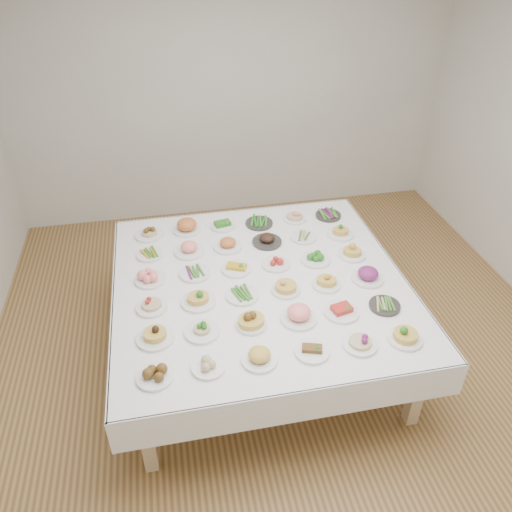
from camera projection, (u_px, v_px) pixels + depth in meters
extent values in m
plane|color=#A17643|center=(280.00, 345.00, 4.38)|extent=(5.00, 5.00, 0.00)
cube|color=silver|center=(231.00, 99.00, 5.59)|extent=(5.00, 0.02, 2.80)
cube|color=white|center=(260.00, 283.00, 3.94)|extent=(2.26, 2.26, 0.06)
cube|color=white|center=(236.00, 223.00, 4.91)|extent=(2.28, 0.02, 0.28)
cube|color=white|center=(297.00, 407.00, 3.09)|extent=(2.28, 0.02, 0.28)
cube|color=white|center=(391.00, 277.00, 4.18)|extent=(0.01, 2.28, 0.28)
cube|color=white|center=(116.00, 313.00, 3.82)|extent=(0.02, 2.28, 0.28)
cube|color=#D9BD8B|center=(146.00, 435.00, 3.23)|extent=(0.09, 0.09, 0.69)
cube|color=#D9BD8B|center=(417.00, 389.00, 3.54)|extent=(0.09, 0.09, 0.69)
cube|color=#D9BD8B|center=(142.00, 266.00, 4.76)|extent=(0.09, 0.09, 0.69)
cube|color=#D9BD8B|center=(332.00, 244.00, 5.07)|extent=(0.09, 0.09, 0.69)
cylinder|color=white|center=(155.00, 377.00, 3.10)|extent=(0.23, 0.23, 0.02)
cylinder|color=white|center=(208.00, 367.00, 3.16)|extent=(0.22, 0.22, 0.02)
cylinder|color=white|center=(259.00, 360.00, 3.22)|extent=(0.23, 0.23, 0.02)
cylinder|color=white|center=(312.00, 352.00, 3.28)|extent=(0.23, 0.23, 0.02)
cylinder|color=white|center=(360.00, 345.00, 3.33)|extent=(0.23, 0.23, 0.02)
cylinder|color=white|center=(405.00, 339.00, 3.37)|extent=(0.23, 0.23, 0.02)
cylinder|color=white|center=(156.00, 338.00, 3.38)|extent=(0.26, 0.26, 0.02)
cylinder|color=white|center=(202.00, 332.00, 3.43)|extent=(0.24, 0.24, 0.02)
cylinder|color=white|center=(251.00, 325.00, 3.49)|extent=(0.22, 0.22, 0.02)
cylinder|color=white|center=(299.00, 319.00, 3.54)|extent=(0.26, 0.26, 0.02)
cylinder|color=white|center=(341.00, 312.00, 3.60)|extent=(0.25, 0.25, 0.02)
cylinder|color=#2E2B29|center=(384.00, 306.00, 3.65)|extent=(0.23, 0.23, 0.02)
cylinder|color=white|center=(152.00, 307.00, 3.64)|extent=(0.23, 0.23, 0.02)
cylinder|color=white|center=(198.00, 302.00, 3.69)|extent=(0.25, 0.25, 0.02)
cylinder|color=white|center=(242.00, 296.00, 3.75)|extent=(0.25, 0.25, 0.02)
cylinder|color=white|center=(286.00, 290.00, 3.80)|extent=(0.22, 0.22, 0.02)
cylinder|color=white|center=(326.00, 285.00, 3.86)|extent=(0.22, 0.22, 0.02)
cylinder|color=white|center=(367.00, 279.00, 3.92)|extent=(0.25, 0.25, 0.02)
cylinder|color=white|center=(151.00, 280.00, 3.91)|extent=(0.24, 0.24, 0.02)
cylinder|color=white|center=(195.00, 274.00, 3.98)|extent=(0.25, 0.25, 0.02)
cylinder|color=white|center=(236.00, 269.00, 4.02)|extent=(0.24, 0.24, 0.02)
cylinder|color=white|center=(276.00, 265.00, 4.08)|extent=(0.23, 0.23, 0.02)
cylinder|color=white|center=(316.00, 260.00, 4.13)|extent=(0.24, 0.24, 0.02)
cylinder|color=white|center=(352.00, 255.00, 4.19)|extent=(0.22, 0.22, 0.02)
cylinder|color=white|center=(150.00, 255.00, 4.19)|extent=(0.22, 0.22, 0.02)
cylinder|color=white|center=(190.00, 252.00, 4.23)|extent=(0.25, 0.25, 0.02)
cylinder|color=white|center=(228.00, 247.00, 4.29)|extent=(0.25, 0.25, 0.02)
cylinder|color=#2E2B29|center=(267.00, 242.00, 4.35)|extent=(0.25, 0.25, 0.02)
cylinder|color=white|center=(303.00, 238.00, 4.41)|extent=(0.22, 0.22, 0.02)
cylinder|color=white|center=(340.00, 234.00, 4.45)|extent=(0.24, 0.24, 0.02)
cylinder|color=white|center=(150.00, 235.00, 4.44)|extent=(0.25, 0.25, 0.02)
cylinder|color=white|center=(187.00, 230.00, 4.51)|extent=(0.25, 0.25, 0.02)
cylinder|color=white|center=(223.00, 226.00, 4.57)|extent=(0.22, 0.22, 0.02)
cylinder|color=#2E2B29|center=(259.00, 224.00, 4.61)|extent=(0.25, 0.25, 0.02)
cylinder|color=white|center=(295.00, 219.00, 4.67)|extent=(0.22, 0.22, 0.02)
cylinder|color=#2E2B29|center=(328.00, 216.00, 4.73)|extent=(0.24, 0.24, 0.02)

